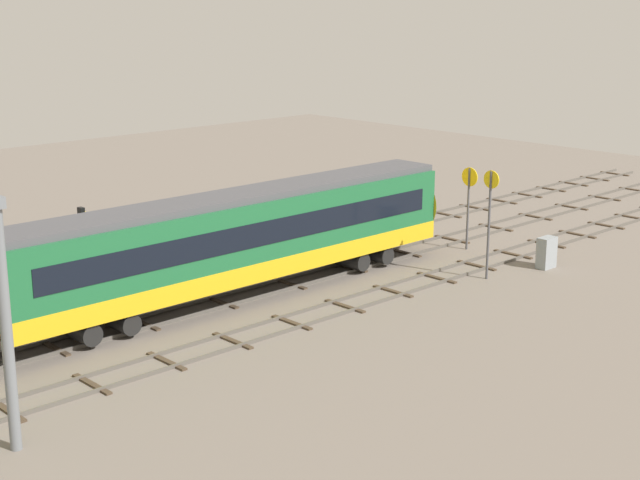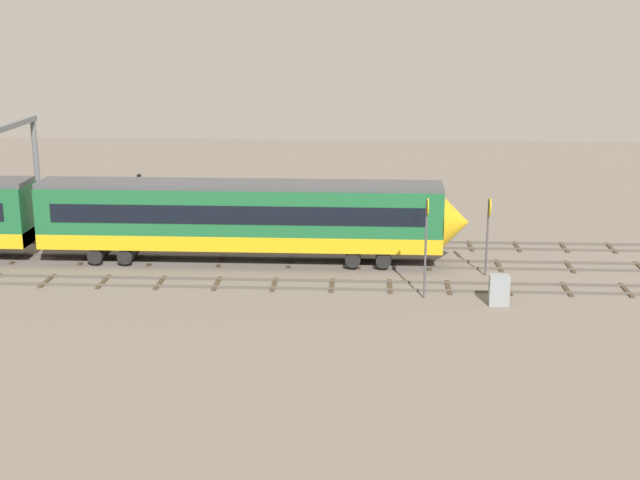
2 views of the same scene
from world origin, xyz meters
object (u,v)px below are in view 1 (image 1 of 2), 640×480
speed_sign_near_foreground (490,210)px  speed_sign_mid_trackside (469,195)px  signal_light_trackside_approach (84,246)px  relay_cabinet (547,253)px

speed_sign_near_foreground → speed_sign_mid_trackside: bearing=47.9°
speed_sign_mid_trackside → signal_light_trackside_approach: 21.54m
relay_cabinet → speed_sign_mid_trackside: bearing=89.8°
speed_sign_near_foreground → signal_light_trackside_approach: bearing=153.8°
relay_cabinet → signal_light_trackside_approach: bearing=155.9°
speed_sign_near_foreground → speed_sign_mid_trackside: size_ratio=1.19×
signal_light_trackside_approach → relay_cabinet: (21.08, -9.44, -2.37)m
speed_sign_near_foreground → relay_cabinet: size_ratio=3.35×
speed_sign_near_foreground → signal_light_trackside_approach: (-17.30, 8.52, -0.30)m
speed_sign_mid_trackside → relay_cabinet: (-0.02, -5.13, -2.28)m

